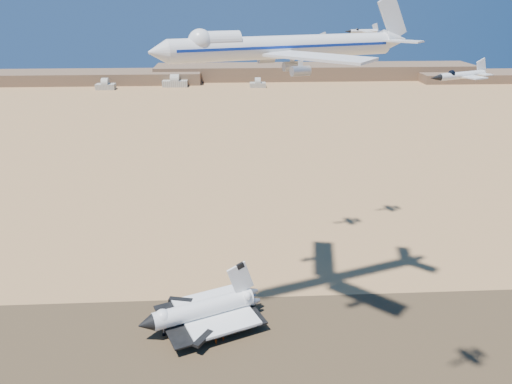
{
  "coord_description": "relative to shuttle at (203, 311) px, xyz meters",
  "views": [
    {
      "loc": [
        4.51,
        -131.02,
        103.66
      ],
      "look_at": [
        12.18,
        8.0,
        48.59
      ],
      "focal_mm": 35.0,
      "sensor_mm": 36.0,
      "label": 1
    }
  ],
  "objects": [
    {
      "name": "ground",
      "position": [
        5.51,
        -9.76,
        -5.55
      ],
      "size": [
        1200.0,
        1200.0,
        0.0
      ],
      "primitive_type": "plane",
      "color": "#B2834F",
      "rests_on": "ground"
    },
    {
      "name": "runway",
      "position": [
        5.51,
        -9.76,
        -5.52
      ],
      "size": [
        600.0,
        50.0,
        0.06
      ],
      "primitive_type": "cube",
      "color": "#4C3726",
      "rests_on": "ground"
    },
    {
      "name": "ridgeline",
      "position": [
        70.82,
        517.54,
        2.07
      ],
      "size": [
        960.0,
        90.0,
        18.0
      ],
      "color": "brown",
      "rests_on": "ground"
    },
    {
      "name": "hangars",
      "position": [
        -58.49,
        468.67,
        -0.72
      ],
      "size": [
        200.5,
        29.5,
        30.0
      ],
      "color": "#B6B2A1",
      "rests_on": "ground"
    },
    {
      "name": "shuttle",
      "position": [
        0.0,
        0.0,
        0.0
      ],
      "size": [
        42.48,
        35.47,
        20.66
      ],
      "rotation": [
        0.0,
        0.0,
        0.39
      ],
      "color": "white",
      "rests_on": "runway"
    },
    {
      "name": "carrier_747",
      "position": [
        24.01,
        3.85,
        84.5
      ],
      "size": [
        79.2,
        58.71,
        19.93
      ],
      "rotation": [
        0.0,
        0.0,
        0.33
      ],
      "color": "silver"
    },
    {
      "name": "crew_a",
      "position": [
        4.34,
        -7.77,
        -4.62
      ],
      "size": [
        0.51,
        0.69,
        1.74
      ],
      "primitive_type": "imported",
      "rotation": [
        0.0,
        0.0,
        1.73
      ],
      "color": "#D24C0C",
      "rests_on": "runway"
    },
    {
      "name": "crew_b",
      "position": [
        4.47,
        -10.14,
        -4.58
      ],
      "size": [
        0.93,
        1.03,
        1.83
      ],
      "primitive_type": "imported",
      "rotation": [
        0.0,
        0.0,
        2.17
      ],
      "color": "#D24C0C",
      "rests_on": "runway"
    },
    {
      "name": "crew_c",
      "position": [
        6.75,
        -8.82,
        -4.67
      ],
      "size": [
        1.06,
        0.75,
        1.64
      ],
      "primitive_type": "imported",
      "rotation": [
        0.0,
        0.0,
        2.85
      ],
      "color": "#D24C0C",
      "rests_on": "runway"
    },
    {
      "name": "chase_jet_a",
      "position": [
        55.42,
        -44.33,
        83.58
      ],
      "size": [
        14.31,
        8.71,
        3.72
      ],
      "rotation": [
        0.0,
        0.0,
        0.42
      ],
      "color": "silver"
    },
    {
      "name": "chase_jet_d",
      "position": [
        41.58,
        56.36,
        82.01
      ],
      "size": [
        15.21,
        8.63,
        3.83
      ],
      "rotation": [
        0.0,
        0.0,
        0.2
      ],
      "color": "silver"
    },
    {
      "name": "chase_jet_e",
      "position": [
        65.52,
        70.22,
        84.47
      ],
      "size": [
        14.9,
        8.54,
        3.77
      ],
      "rotation": [
        0.0,
        0.0,
        0.23
      ],
      "color": "silver"
    }
  ]
}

